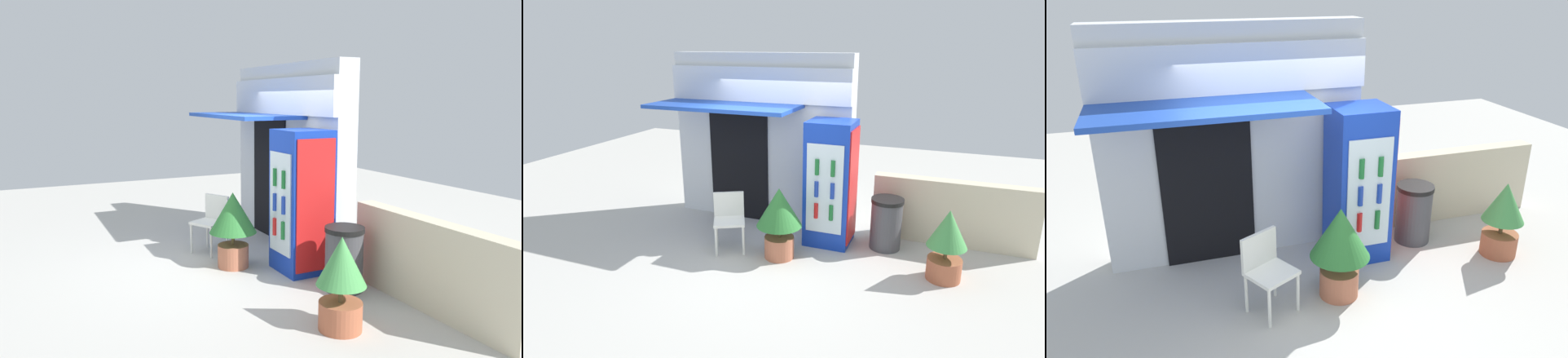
{
  "view_description": "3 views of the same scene",
  "coord_description": "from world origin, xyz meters",
  "views": [
    {
      "loc": [
        6.66,
        -2.72,
        2.39
      ],
      "look_at": [
        0.18,
        0.5,
        1.23
      ],
      "focal_mm": 34.64,
      "sensor_mm": 36.0,
      "label": 1
    },
    {
      "loc": [
        2.51,
        -5.51,
        3.08
      ],
      "look_at": [
        0.27,
        0.24,
        1.16
      ],
      "focal_mm": 30.15,
      "sensor_mm": 36.0,
      "label": 2
    },
    {
      "loc": [
        -1.52,
        -4.41,
        3.37
      ],
      "look_at": [
        -0.01,
        0.28,
        1.36
      ],
      "focal_mm": 34.02,
      "sensor_mm": 36.0,
      "label": 3
    }
  ],
  "objects": [
    {
      "name": "storefront_building",
      "position": [
        -0.62,
        1.38,
        1.52
      ],
      "size": [
        3.22,
        1.36,
        2.93
      ],
      "color": "silver",
      "rests_on": "ground"
    },
    {
      "name": "potted_plant_curbside",
      "position": [
        2.61,
        0.22,
        0.56
      ],
      "size": [
        0.52,
        0.52,
        1.0
      ],
      "color": "#AD5B3D",
      "rests_on": "ground"
    },
    {
      "name": "trash_bin",
      "position": [
        1.71,
        0.9,
        0.41
      ],
      "size": [
        0.5,
        0.5,
        0.81
      ],
      "color": "#47474C",
      "rests_on": "ground"
    },
    {
      "name": "potted_plant_near_shop",
      "position": [
        0.28,
        0.01,
        0.67
      ],
      "size": [
        0.67,
        0.67,
        1.09
      ],
      "color": "#BC6B4C",
      "rests_on": "ground"
    },
    {
      "name": "stone_boundary_wall",
      "position": [
        2.66,
        1.42,
        0.52
      ],
      "size": [
        2.46,
        0.24,
        1.05
      ],
      "primitive_type": "cube",
      "color": "beige",
      "rests_on": "ground"
    },
    {
      "name": "drink_cooler",
      "position": [
        0.83,
        0.8,
        0.99
      ],
      "size": [
        0.72,
        0.71,
        1.97
      ],
      "color": "#1438B2",
      "rests_on": "ground"
    },
    {
      "name": "ground",
      "position": [
        0.0,
        0.0,
        0.0
      ],
      "size": [
        16.0,
        16.0,
        0.0
      ],
      "primitive_type": "plane",
      "color": "beige"
    },
    {
      "name": "plastic_chair",
      "position": [
        -0.55,
        0.02,
        0.53
      ],
      "size": [
        0.61,
        0.6,
        0.88
      ],
      "color": "white",
      "rests_on": "ground"
    }
  ]
}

